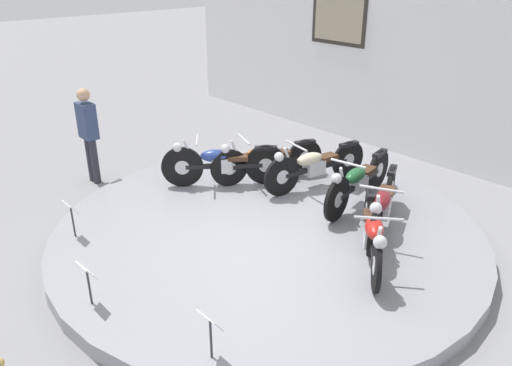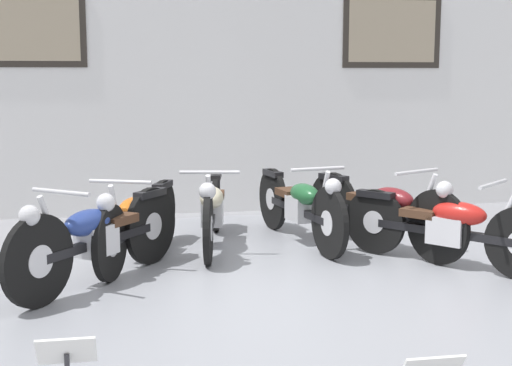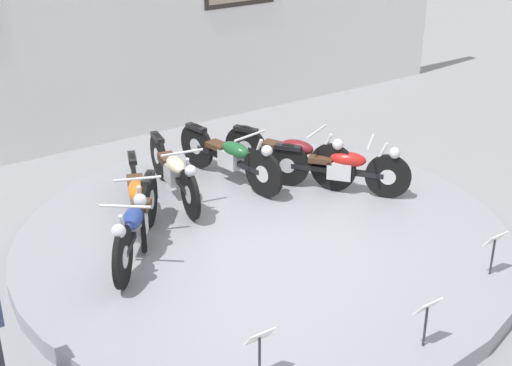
# 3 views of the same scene
# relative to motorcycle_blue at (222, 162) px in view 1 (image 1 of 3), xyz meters

# --- Properties ---
(ground_plane) EXTENTS (60.00, 60.00, 0.00)m
(ground_plane) POSITION_rel_motorcycle_blue_xyz_m (1.47, -0.37, -0.61)
(ground_plane) COLOR gray
(display_platform) EXTENTS (5.92, 5.92, 0.21)m
(display_platform) POSITION_rel_motorcycle_blue_xyz_m (1.47, -0.37, -0.51)
(display_platform) COLOR gray
(display_platform) RESTS_ON ground_plane
(back_wall) EXTENTS (14.00, 0.22, 4.46)m
(back_wall) POSITION_rel_motorcycle_blue_xyz_m (1.47, 3.99, 1.62)
(back_wall) COLOR white
(back_wall) RESTS_ON ground_plane
(motorcycle_blue) EXTENTS (1.29, 1.63, 0.81)m
(motorcycle_blue) POSITION_rel_motorcycle_blue_xyz_m (0.00, 0.00, 0.00)
(motorcycle_blue) COLOR black
(motorcycle_blue) RESTS_ON display_platform
(motorcycle_orange) EXTENTS (0.79, 1.86, 0.79)m
(motorcycle_orange) POSITION_rel_motorcycle_blue_xyz_m (0.33, 0.66, -0.02)
(motorcycle_orange) COLOR black
(motorcycle_orange) RESTS_ON display_platform
(motorcycle_cream) EXTENTS (0.54, 1.97, 0.80)m
(motorcycle_cream) POSITION_rel_motorcycle_blue_xyz_m (1.04, 1.07, -0.01)
(motorcycle_cream) COLOR black
(motorcycle_cream) RESTS_ON display_platform
(motorcycle_green) EXTENTS (0.56, 1.98, 0.80)m
(motorcycle_green) POSITION_rel_motorcycle_blue_xyz_m (1.91, 1.07, -0.01)
(motorcycle_green) COLOR black
(motorcycle_green) RESTS_ON display_platform
(motorcycle_maroon) EXTENTS (0.93, 1.83, 0.81)m
(motorcycle_maroon) POSITION_rel_motorcycle_blue_xyz_m (2.63, 0.67, -0.01)
(motorcycle_maroon) COLOR black
(motorcycle_maroon) RESTS_ON display_platform
(motorcycle_red) EXTENTS (1.30, 1.53, 0.78)m
(motorcycle_red) POSITION_rel_motorcycle_blue_xyz_m (2.95, -0.00, -0.03)
(motorcycle_red) COLOR black
(motorcycle_red) RESTS_ON display_platform
(info_placard_front_left) EXTENTS (0.26, 0.11, 0.51)m
(info_placard_front_left) POSITION_rel_motorcycle_blue_xyz_m (-0.03, -2.50, -0.03)
(info_placard_front_left) COLOR #333338
(info_placard_front_left) RESTS_ON display_platform
(info_placard_front_centre) EXTENTS (0.26, 0.11, 0.51)m
(info_placard_front_centre) POSITION_rel_motorcycle_blue_xyz_m (1.47, -2.98, -0.03)
(info_placard_front_centre) COLOR #333338
(info_placard_front_centre) RESTS_ON display_platform
(info_placard_front_right) EXTENTS (0.26, 0.11, 0.51)m
(info_placard_front_right) POSITION_rel_motorcycle_blue_xyz_m (2.98, -2.50, -0.03)
(info_placard_front_right) COLOR #333338
(info_placard_front_right) RESTS_ON display_platform
(visitor_standing) EXTENTS (0.36, 0.22, 1.67)m
(visitor_standing) POSITION_rel_motorcycle_blue_xyz_m (-2.00, -1.29, 0.34)
(visitor_standing) COLOR #2D2D38
(visitor_standing) RESTS_ON ground_plane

